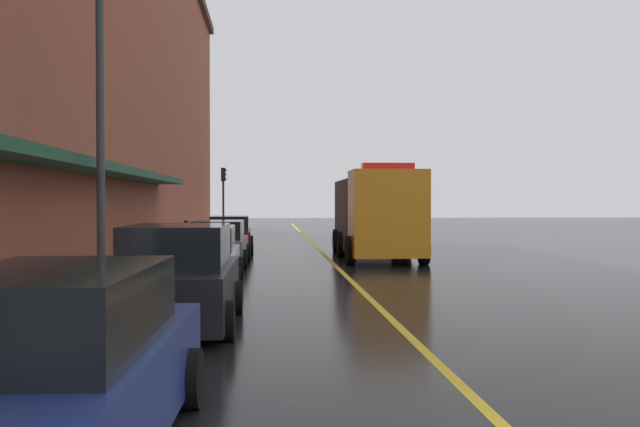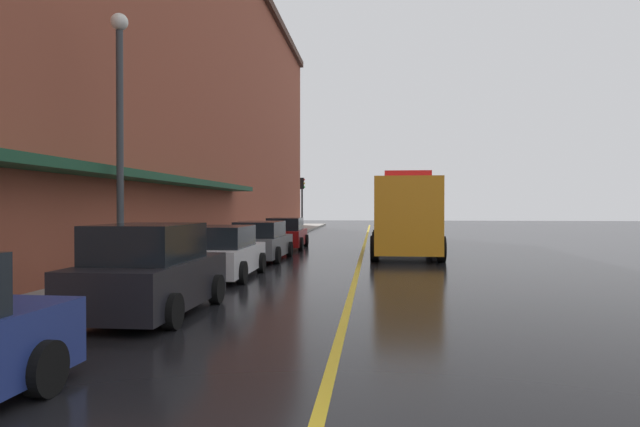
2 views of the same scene
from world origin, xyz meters
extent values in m
plane|color=black|center=(0.00, 25.00, 0.00)|extent=(112.00, 112.00, 0.00)
cube|color=#9E9B93|center=(-6.20, 25.00, 0.07)|extent=(2.40, 70.00, 0.15)
cube|color=gold|center=(0.00, 25.00, 0.00)|extent=(0.16, 70.00, 0.01)
cube|color=#19472D|center=(-6.85, 16.00, 3.10)|extent=(1.20, 22.40, 0.24)
cube|color=navy|center=(-4.04, 0.77, 0.59)|extent=(1.87, 4.68, 0.82)
cube|color=black|center=(-4.05, 0.54, 1.33)|extent=(1.62, 2.59, 0.67)
cylinder|color=black|center=(-4.86, 2.23, 0.32)|extent=(0.24, 0.65, 0.64)
cylinder|color=black|center=(-3.13, 2.17, 0.32)|extent=(0.24, 0.65, 0.64)
cube|color=black|center=(-3.86, 6.98, 0.62)|extent=(1.89, 4.26, 0.89)
cube|color=black|center=(-3.86, 6.77, 1.43)|extent=(1.68, 2.35, 0.73)
cylinder|color=black|center=(-4.77, 8.30, 0.32)|extent=(0.23, 0.64, 0.64)
cylinder|color=black|center=(-2.91, 8.28, 0.32)|extent=(0.23, 0.64, 0.64)
cylinder|color=black|center=(-4.80, 5.67, 0.32)|extent=(0.23, 0.64, 0.64)
cylinder|color=black|center=(-2.94, 5.65, 0.32)|extent=(0.23, 0.64, 0.64)
cube|color=silver|center=(-3.96, 12.74, 0.56)|extent=(1.77, 4.50, 0.76)
cube|color=black|center=(-3.96, 12.52, 1.25)|extent=(1.57, 2.48, 0.62)
cylinder|color=black|center=(-4.85, 14.12, 0.32)|extent=(0.23, 0.64, 0.64)
cylinder|color=black|center=(-3.11, 14.14, 0.32)|extent=(0.23, 0.64, 0.64)
cylinder|color=black|center=(-4.81, 11.34, 0.32)|extent=(0.23, 0.64, 0.64)
cylinder|color=black|center=(-3.08, 11.36, 0.32)|extent=(0.23, 0.64, 0.64)
cube|color=#595B60|center=(-3.97, 18.42, 0.55)|extent=(1.86, 4.69, 0.75)
cube|color=black|center=(-3.97, 18.18, 1.23)|extent=(1.65, 2.59, 0.61)
cylinder|color=black|center=(-4.86, 19.88, 0.32)|extent=(0.23, 0.64, 0.64)
cylinder|color=black|center=(-3.04, 19.85, 0.32)|extent=(0.23, 0.64, 0.64)
cylinder|color=black|center=(-4.90, 16.98, 0.32)|extent=(0.23, 0.64, 0.64)
cylinder|color=black|center=(-3.08, 16.96, 0.32)|extent=(0.23, 0.64, 0.64)
cube|color=maroon|center=(-3.93, 24.46, 0.56)|extent=(1.88, 4.23, 0.76)
cube|color=black|center=(-3.93, 24.25, 1.25)|extent=(1.66, 2.34, 0.62)
cylinder|color=black|center=(-4.87, 25.73, 0.32)|extent=(0.23, 0.64, 0.64)
cylinder|color=black|center=(-3.06, 25.77, 0.32)|extent=(0.23, 0.64, 0.64)
cylinder|color=black|center=(-4.81, 23.14, 0.32)|extent=(0.23, 0.64, 0.64)
cylinder|color=black|center=(-3.00, 23.18, 0.32)|extent=(0.23, 0.64, 0.64)
cube|color=orange|center=(1.83, 18.08, 1.79)|extent=(2.58, 2.22, 2.97)
cube|color=#3F3F42|center=(1.90, 22.13, 1.67)|extent=(2.63, 5.34, 2.74)
cube|color=red|center=(1.83, 18.08, 3.39)|extent=(1.79, 0.63, 0.24)
cylinder|color=black|center=(3.12, 18.14, 0.50)|extent=(0.32, 1.00, 1.00)
cylinder|color=black|center=(0.55, 18.18, 0.50)|extent=(0.32, 1.00, 1.00)
cylinder|color=black|center=(3.18, 21.45, 0.50)|extent=(0.32, 1.00, 1.00)
cylinder|color=black|center=(0.60, 21.49, 0.50)|extent=(0.32, 1.00, 1.00)
cylinder|color=black|center=(3.21, 23.59, 0.50)|extent=(0.32, 1.00, 1.00)
cylinder|color=black|center=(0.63, 23.63, 0.50)|extent=(0.32, 1.00, 1.00)
cylinder|color=#4C4C51|center=(-5.35, 20.54, 0.68)|extent=(0.07, 0.07, 1.05)
cube|color=black|center=(-5.35, 20.54, 1.34)|extent=(0.14, 0.18, 0.28)
cylinder|color=#4C4C51|center=(-5.35, 10.81, 0.68)|extent=(0.07, 0.07, 1.05)
cube|color=black|center=(-5.35, 10.81, 1.34)|extent=(0.14, 0.18, 0.28)
cylinder|color=#33383D|center=(-5.95, 10.07, 3.40)|extent=(0.18, 0.18, 6.50)
cylinder|color=#232326|center=(-5.30, 41.39, 1.85)|extent=(0.14, 0.14, 3.40)
cube|color=black|center=(-5.30, 41.39, 4.00)|extent=(0.28, 0.36, 0.90)
sphere|color=red|center=(-5.14, 41.39, 4.30)|extent=(0.16, 0.16, 0.16)
sphere|color=gold|center=(-5.14, 41.39, 4.00)|extent=(0.16, 0.16, 0.16)
sphere|color=green|center=(-5.14, 41.39, 3.70)|extent=(0.16, 0.16, 0.16)
camera|label=1|loc=(-2.31, -5.14, 2.22)|focal=38.17mm
camera|label=2|loc=(0.57, -3.80, 2.15)|focal=31.57mm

